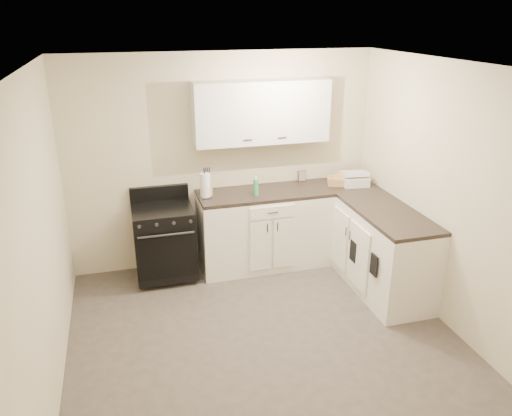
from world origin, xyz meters
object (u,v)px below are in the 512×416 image
object	(u,v)px
stove	(165,242)
knife_block	(207,185)
paper_towel	(205,185)
wicker_basket	(339,181)
countertop_grill	(354,180)

from	to	relation	value
stove	knife_block	size ratio (longest dim) A/B	3.36
paper_towel	wicker_basket	world-z (taller)	paper_towel
stove	countertop_grill	distance (m)	2.37
knife_block	countertop_grill	distance (m)	1.78
stove	knife_block	world-z (taller)	knife_block
stove	paper_towel	bearing A→B (deg)	3.57
knife_block	wicker_basket	distance (m)	1.60
stove	countertop_grill	size ratio (longest dim) A/B	2.70
countertop_grill	stove	bearing A→B (deg)	-174.02
paper_towel	wicker_basket	size ratio (longest dim) A/B	1.00
stove	wicker_basket	bearing A→B (deg)	0.71
wicker_basket	knife_block	bearing A→B (deg)	178.21
stove	wicker_basket	xyz separation A→B (m)	(2.13, 0.03, 0.53)
wicker_basket	countertop_grill	bearing A→B (deg)	-16.33
paper_towel	countertop_grill	xyz separation A→B (m)	(1.81, -0.06, -0.08)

